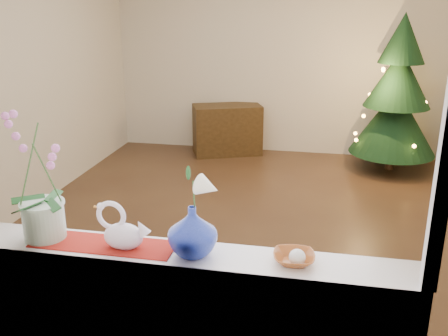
# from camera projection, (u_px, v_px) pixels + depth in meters

# --- Properties ---
(ground) EXTENTS (5.00, 5.00, 0.00)m
(ground) POSITION_uv_depth(u_px,v_px,m) (250.00, 222.00, 4.82)
(ground) COLOR #392317
(ground) RESTS_ON ground
(wall_back) EXTENTS (4.50, 0.10, 2.70)m
(wall_back) POSITION_uv_depth(u_px,v_px,m) (279.00, 54.00, 6.72)
(wall_back) COLOR beige
(wall_back) RESTS_ON ground
(wall_front) EXTENTS (4.50, 0.10, 2.70)m
(wall_front) POSITION_uv_depth(u_px,v_px,m) (168.00, 174.00, 2.07)
(wall_front) COLOR beige
(wall_front) RESTS_ON ground
(wall_left) EXTENTS (0.10, 5.00, 2.70)m
(wall_left) POSITION_uv_depth(u_px,v_px,m) (22.00, 76.00, 4.81)
(wall_left) COLOR beige
(wall_left) RESTS_ON ground
(windowsill) EXTENTS (2.20, 0.26, 0.04)m
(windowsill) POSITION_uv_depth(u_px,v_px,m) (180.00, 256.00, 2.33)
(windowsill) COLOR white
(windowsill) RESTS_ON window_apron
(window_frame) EXTENTS (2.22, 0.06, 1.60)m
(window_frame) POSITION_uv_depth(u_px,v_px,m) (167.00, 89.00, 1.99)
(window_frame) COLOR white
(window_frame) RESTS_ON windowsill
(runner) EXTENTS (0.70, 0.20, 0.01)m
(runner) POSITION_uv_depth(u_px,v_px,m) (103.00, 244.00, 2.40)
(runner) COLOR maroon
(runner) RESTS_ON windowsill
(orchid_pot) EXTENTS (0.26, 0.26, 0.64)m
(orchid_pot) POSITION_uv_depth(u_px,v_px,m) (39.00, 178.00, 2.36)
(orchid_pot) COLOR beige
(orchid_pot) RESTS_ON windowsill
(swan) EXTENTS (0.27, 0.14, 0.22)m
(swan) POSITION_uv_depth(u_px,v_px,m) (123.00, 227.00, 2.33)
(swan) COLOR silver
(swan) RESTS_ON windowsill
(blue_vase) EXTENTS (0.30, 0.30, 0.27)m
(blue_vase) POSITION_uv_depth(u_px,v_px,m) (192.00, 227.00, 2.26)
(blue_vase) COLOR navy
(blue_vase) RESTS_ON windowsill
(lily) EXTENTS (0.15, 0.09, 0.21)m
(lily) POSITION_uv_depth(u_px,v_px,m) (191.00, 178.00, 2.19)
(lily) COLOR white
(lily) RESTS_ON blue_vase
(paperweight) EXTENTS (0.10, 0.10, 0.08)m
(paperweight) POSITION_uv_depth(u_px,v_px,m) (297.00, 257.00, 2.20)
(paperweight) COLOR silver
(paperweight) RESTS_ON windowsill
(amber_dish) EXTENTS (0.17, 0.17, 0.04)m
(amber_dish) POSITION_uv_depth(u_px,v_px,m) (294.00, 259.00, 2.23)
(amber_dish) COLOR #93491E
(amber_dish) RESTS_ON windowsill
(xmas_tree) EXTENTS (1.30, 1.30, 1.92)m
(xmas_tree) POSITION_uv_depth(u_px,v_px,m) (397.00, 94.00, 6.05)
(xmas_tree) COLOR black
(xmas_tree) RESTS_ON ground
(side_table) EXTENTS (1.02, 0.76, 0.69)m
(side_table) POSITION_uv_depth(u_px,v_px,m) (227.00, 130.00, 6.91)
(side_table) COLOR black
(side_table) RESTS_ON ground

